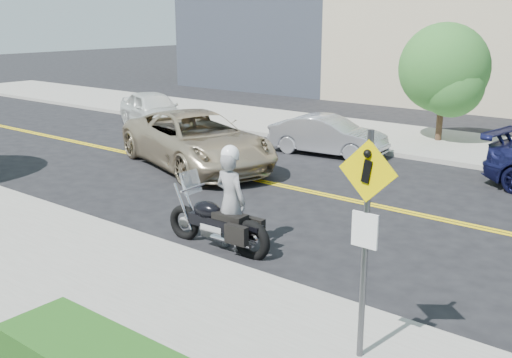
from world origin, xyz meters
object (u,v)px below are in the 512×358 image
object	(u,v)px
motorcycle	(217,212)
pedestrian_sign	(366,225)
parked_car_white	(153,110)
suv	(197,140)
motorcyclist	(231,198)
parked_car_silver	(328,135)

from	to	relation	value
motorcycle	pedestrian_sign	bearing A→B (deg)	-26.91
parked_car_white	suv	bearing A→B (deg)	-99.51
pedestrian_sign	parked_car_white	xyz separation A→B (m)	(-14.98, 10.00, -1.22)
motorcycle	suv	distance (m)	6.59
motorcyclist	suv	distance (m)	6.69
pedestrian_sign	parked_car_silver	size ratio (longest dim) A/B	0.78
pedestrian_sign	motorcyclist	xyz separation A→B (m)	(-3.98, 2.06, -0.92)
motorcycle	parked_car_silver	bearing A→B (deg)	105.41
motorcycle	parked_car_white	bearing A→B (deg)	140.87
motorcycle	parked_car_white	distance (m)	13.44
motorcycle	parked_car_white	size ratio (longest dim) A/B	0.55
pedestrian_sign	motorcycle	world-z (taller)	pedestrian_sign
motorcyclist	suv	bearing A→B (deg)	-35.89
motorcycle	parked_car_silver	world-z (taller)	motorcycle
suv	parked_car_white	distance (m)	6.91
suv	parked_car_silver	distance (m)	4.47
motorcyclist	motorcycle	world-z (taller)	motorcyclist
suv	parked_car_white	bearing A→B (deg)	77.67
parked_car_white	parked_car_silver	world-z (taller)	parked_car_white
motorcycle	suv	world-z (taller)	suv
pedestrian_sign	suv	size ratio (longest dim) A/B	0.50
motorcycle	parked_car_silver	distance (m)	8.76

